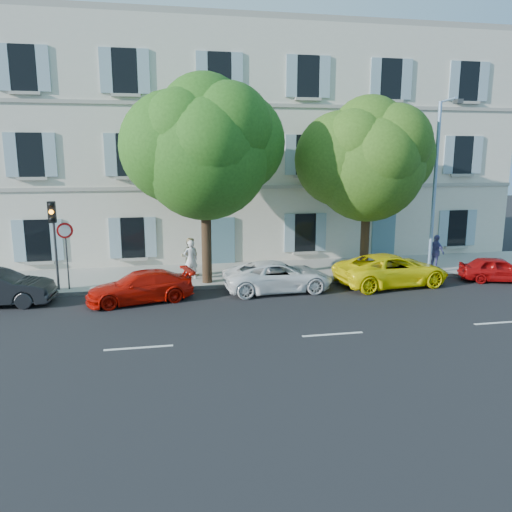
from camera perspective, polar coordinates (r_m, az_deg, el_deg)
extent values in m
plane|color=black|center=(19.80, 4.88, -4.96)|extent=(90.00, 90.00, 0.00)
cube|color=#A09E96|center=(23.95, 2.01, -1.85)|extent=(36.00, 4.50, 0.15)
cube|color=#9E998E|center=(21.90, 3.27, -3.12)|extent=(36.00, 0.16, 0.16)
cube|color=beige|center=(28.94, -0.50, 12.27)|extent=(28.00, 7.00, 12.00)
imported|color=#C10F05|center=(19.80, -13.09, -3.44)|extent=(4.34, 2.50, 1.18)
imported|color=white|center=(20.79, 2.54, -2.33)|extent=(4.63, 2.28, 1.26)
imported|color=#FFEA0A|center=(22.44, 15.24, -1.55)|extent=(5.22, 2.89, 1.38)
imported|color=#9F090A|center=(24.88, 25.91, -1.37)|extent=(3.51, 2.23, 1.11)
cylinder|color=#3A2819|center=(21.50, -5.68, 1.43)|extent=(0.43, 0.43, 3.42)
ellipsoid|color=#2E6C1B|center=(21.18, -5.88, 11.49)|extent=(5.47, 5.47, 6.01)
cylinder|color=#3A2819|center=(23.53, 12.32, 1.68)|extent=(0.41, 0.41, 3.09)
ellipsoid|color=#3F6F1C|center=(23.21, 12.68, 10.06)|extent=(5.02, 5.02, 5.53)
cylinder|color=#383A3D|center=(21.80, -21.88, 0.25)|extent=(0.10, 0.10, 3.01)
cube|color=black|center=(21.41, -22.30, 4.66)|extent=(0.29, 0.23, 0.85)
sphere|color=orange|center=(21.29, -22.36, 4.68)|extent=(0.18, 0.18, 0.18)
cylinder|color=#383A3D|center=(21.80, -20.76, -0.57)|extent=(0.06, 0.06, 2.34)
cylinder|color=red|center=(21.56, -21.01, 2.73)|extent=(0.63, 0.17, 0.64)
cylinder|color=#7293BF|center=(24.22, 19.72, 7.11)|extent=(0.16, 0.16, 7.75)
cylinder|color=#7293BF|center=(23.70, 21.23, 16.33)|extent=(0.31, 1.36, 0.10)
cube|color=#383A3D|center=(23.11, 22.12, 16.05)|extent=(0.31, 0.47, 0.17)
imported|color=silver|center=(22.28, -7.47, -0.43)|extent=(0.73, 0.57, 1.76)
imported|color=#CDB583|center=(22.96, -7.59, -0.09)|extent=(1.01, 0.89, 1.76)
imported|color=#4F4E8F|center=(25.63, 19.88, 0.44)|extent=(0.65, 1.05, 1.68)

